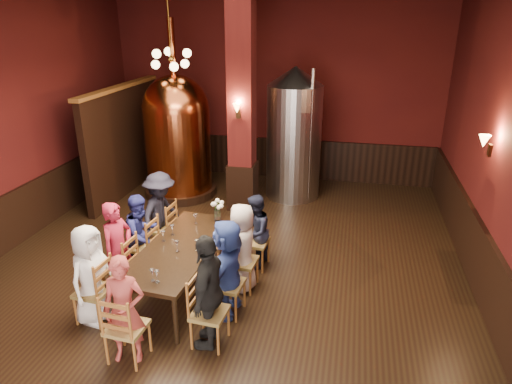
% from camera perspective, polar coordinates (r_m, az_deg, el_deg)
% --- Properties ---
extents(room, '(10.00, 10.02, 4.50)m').
position_cam_1_polar(room, '(6.67, -5.08, 6.41)').
color(room, black).
rests_on(room, ground).
extents(wainscot_right, '(0.08, 9.90, 1.00)m').
position_cam_1_polar(wainscot_right, '(7.35, 26.92, -9.33)').
color(wainscot_right, black).
rests_on(wainscot_right, ground).
extents(wainscot_back, '(7.90, 0.08, 1.00)m').
position_cam_1_polar(wainscot_back, '(11.80, 2.26, 4.35)').
color(wainscot_back, black).
rests_on(wainscot_back, ground).
extents(wainscot_left, '(0.08, 9.90, 1.00)m').
position_cam_1_polar(wainscot_left, '(9.20, -29.04, -3.59)').
color(wainscot_left, black).
rests_on(wainscot_left, ground).
extents(column, '(0.58, 0.58, 4.50)m').
position_cam_1_polar(column, '(9.38, -1.78, 10.88)').
color(column, '#4D1210').
rests_on(column, ground).
extents(partition, '(0.22, 3.50, 2.40)m').
position_cam_1_polar(partition, '(11.02, -16.09, 6.06)').
color(partition, black).
rests_on(partition, ground).
extents(pendant_cluster, '(0.90, 0.90, 1.70)m').
position_cam_1_polar(pendant_cluster, '(9.83, -10.57, 16.04)').
color(pendant_cluster, '#A57226').
rests_on(pendant_cluster, room).
extents(sconce_wall, '(0.20, 0.20, 0.36)m').
position_cam_1_polar(sconce_wall, '(7.44, 27.28, 5.26)').
color(sconce_wall, black).
rests_on(sconce_wall, room).
extents(sconce_column, '(0.20, 0.20, 0.36)m').
position_cam_1_polar(sconce_column, '(9.11, -2.24, 10.23)').
color(sconce_column, black).
rests_on(sconce_column, column).
extents(dining_table, '(1.18, 2.47, 0.75)m').
position_cam_1_polar(dining_table, '(6.92, -9.34, -7.19)').
color(dining_table, black).
rests_on(dining_table, ground).
extents(chair_0, '(0.49, 0.49, 0.92)m').
position_cam_1_polar(chair_0, '(6.71, -19.68, -11.52)').
color(chair_0, '#956226').
rests_on(chair_0, ground).
extents(person_0, '(0.58, 0.77, 1.42)m').
position_cam_1_polar(person_0, '(6.59, -19.95, -9.68)').
color(person_0, white).
rests_on(person_0, ground).
extents(chair_1, '(0.49, 0.49, 0.92)m').
position_cam_1_polar(chair_1, '(7.17, -16.59, -8.87)').
color(chair_1, '#956226').
rests_on(chair_1, ground).
extents(person_1, '(0.48, 0.61, 1.48)m').
position_cam_1_polar(person_1, '(7.04, -16.83, -6.89)').
color(person_1, maroon).
rests_on(person_1, ground).
extents(chair_2, '(0.49, 0.49, 0.92)m').
position_cam_1_polar(chair_2, '(7.65, -13.97, -6.55)').
color(chair_2, '#956226').
rests_on(chair_2, ground).
extents(person_2, '(0.51, 0.72, 1.34)m').
position_cam_1_polar(person_2, '(7.56, -14.11, -5.13)').
color(person_2, navy).
rests_on(person_2, ground).
extents(chair_3, '(0.49, 0.49, 0.92)m').
position_cam_1_polar(chair_3, '(8.17, -11.65, -4.48)').
color(chair_3, '#956226').
rests_on(chair_3, ground).
extents(person_3, '(0.71, 1.04, 1.49)m').
position_cam_1_polar(person_3, '(8.05, -11.80, -2.65)').
color(person_3, black).
rests_on(person_3, ground).
extents(chair_4, '(0.49, 0.49, 0.92)m').
position_cam_1_polar(chair_4, '(5.97, -5.82, -14.74)').
color(chair_4, '#956226').
rests_on(chair_4, ground).
extents(person_4, '(0.39, 0.91, 1.55)m').
position_cam_1_polar(person_4, '(5.79, -5.94, -12.25)').
color(person_4, black).
rests_on(person_4, ground).
extents(chair_5, '(0.49, 0.49, 0.92)m').
position_cam_1_polar(chair_5, '(6.48, -3.56, -11.42)').
color(chair_5, '#956226').
rests_on(chair_5, ground).
extents(person_5, '(0.54, 1.36, 1.43)m').
position_cam_1_polar(person_5, '(6.34, -3.61, -9.47)').
color(person_5, '#3851A9').
rests_on(person_5, ground).
extents(chair_6, '(0.49, 0.49, 0.92)m').
position_cam_1_polar(chair_6, '(7.01, -1.70, -8.63)').
color(chair_6, '#956226').
rests_on(chair_6, ground).
extents(person_6, '(0.47, 0.70, 1.39)m').
position_cam_1_polar(person_6, '(6.90, -1.73, -6.94)').
color(person_6, beige).
rests_on(person_6, ground).
extents(chair_7, '(0.49, 0.49, 0.92)m').
position_cam_1_polar(chair_7, '(7.57, -0.11, -6.19)').
color(chair_7, '#956226').
rests_on(chair_7, ground).
extents(person_7, '(0.34, 0.63, 1.27)m').
position_cam_1_polar(person_7, '(7.49, -0.12, -5.02)').
color(person_7, '#191C32').
rests_on(person_7, ground).
extents(chair_8, '(0.49, 0.49, 0.92)m').
position_cam_1_polar(chair_8, '(5.92, -15.87, -15.91)').
color(chair_8, '#956226').
rests_on(chair_8, ground).
extents(person_8, '(0.57, 0.43, 1.40)m').
position_cam_1_polar(person_8, '(5.78, -16.11, -14.02)').
color(person_8, '#A63C37').
rests_on(person_8, ground).
extents(copper_kettle, '(1.93, 1.93, 3.89)m').
position_cam_1_polar(copper_kettle, '(10.46, -9.78, 7.03)').
color(copper_kettle, black).
rests_on(copper_kettle, ground).
extents(steel_vessel, '(1.56, 1.56, 2.94)m').
position_cam_1_polar(steel_vessel, '(10.25, 4.78, 7.26)').
color(steel_vessel, '#B2B2B7').
rests_on(steel_vessel, ground).
extents(rose_vase, '(0.22, 0.22, 0.38)m').
position_cam_1_polar(rose_vase, '(7.53, -4.86, -1.87)').
color(rose_vase, white).
rests_on(rose_vase, dining_table).
extents(wine_glass_0, '(0.07, 0.07, 0.17)m').
position_cam_1_polar(wine_glass_0, '(6.06, -12.26, -10.29)').
color(wine_glass_0, white).
rests_on(wine_glass_0, dining_table).
extents(wine_glass_1, '(0.07, 0.07, 0.17)m').
position_cam_1_polar(wine_glass_1, '(7.22, -10.42, -4.70)').
color(wine_glass_1, white).
rests_on(wine_glass_1, dining_table).
extents(wine_glass_2, '(0.07, 0.07, 0.17)m').
position_cam_1_polar(wine_glass_2, '(6.10, -12.81, -10.12)').
color(wine_glass_2, white).
rests_on(wine_glass_2, dining_table).
extents(wine_glass_3, '(0.07, 0.07, 0.17)m').
position_cam_1_polar(wine_glass_3, '(7.05, -11.54, -5.43)').
color(wine_glass_3, white).
rests_on(wine_glass_3, dining_table).
extents(wine_glass_4, '(0.07, 0.07, 0.17)m').
position_cam_1_polar(wine_glass_4, '(7.53, -7.56, -3.36)').
color(wine_glass_4, white).
rests_on(wine_glass_4, dining_table).
extents(wine_glass_5, '(0.07, 0.07, 0.17)m').
position_cam_1_polar(wine_glass_5, '(6.71, -7.34, -6.61)').
color(wine_glass_5, white).
rests_on(wine_glass_5, dining_table).
extents(wine_glass_6, '(0.07, 0.07, 0.17)m').
position_cam_1_polar(wine_glass_6, '(6.73, -9.85, -6.69)').
color(wine_glass_6, white).
rests_on(wine_glass_6, dining_table).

